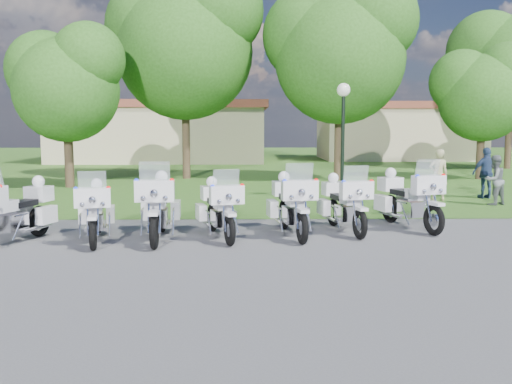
{
  "coord_description": "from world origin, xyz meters",
  "views": [
    {
      "loc": [
        -0.09,
        -11.97,
        2.5
      ],
      "look_at": [
        0.12,
        1.2,
        0.95
      ],
      "focal_mm": 40.0,
      "sensor_mm": 36.0,
      "label": 1
    }
  ],
  "objects_px": {
    "motorcycle_2": "(95,211)",
    "motorcycle_6": "(344,203)",
    "motorcycle_5": "(291,204)",
    "bystander_a": "(438,175)",
    "motorcycle_7": "(408,198)",
    "bystander_b": "(494,180)",
    "bystander_c": "(487,173)",
    "motorcycle_3": "(159,206)",
    "motorcycle_1": "(16,210)",
    "lamp_post": "(343,112)",
    "motorcycle_4": "(219,208)"
  },
  "relations": [
    {
      "from": "motorcycle_3",
      "to": "motorcycle_5",
      "type": "bearing_deg",
      "value": -175.59
    },
    {
      "from": "motorcycle_7",
      "to": "lamp_post",
      "type": "relative_size",
      "value": 0.65
    },
    {
      "from": "lamp_post",
      "to": "motorcycle_1",
      "type": "bearing_deg",
      "value": -139.92
    },
    {
      "from": "motorcycle_2",
      "to": "bystander_c",
      "type": "height_order",
      "value": "bystander_c"
    },
    {
      "from": "motorcycle_7",
      "to": "lamp_post",
      "type": "bearing_deg",
      "value": -99.02
    },
    {
      "from": "motorcycle_1",
      "to": "bystander_a",
      "type": "bearing_deg",
      "value": -133.13
    },
    {
      "from": "motorcycle_3",
      "to": "motorcycle_7",
      "type": "relative_size",
      "value": 1.06
    },
    {
      "from": "lamp_post",
      "to": "bystander_c",
      "type": "xyz_separation_m",
      "value": [
        5.0,
        0.38,
        -2.07
      ]
    },
    {
      "from": "motorcycle_2",
      "to": "bystander_b",
      "type": "bearing_deg",
      "value": -165.55
    },
    {
      "from": "bystander_b",
      "to": "motorcycle_1",
      "type": "bearing_deg",
      "value": -2.42
    },
    {
      "from": "motorcycle_6",
      "to": "motorcycle_7",
      "type": "height_order",
      "value": "motorcycle_7"
    },
    {
      "from": "motorcycle_1",
      "to": "motorcycle_3",
      "type": "relative_size",
      "value": 0.92
    },
    {
      "from": "bystander_a",
      "to": "motorcycle_2",
      "type": "bearing_deg",
      "value": 39.7
    },
    {
      "from": "motorcycle_4",
      "to": "lamp_post",
      "type": "bearing_deg",
      "value": -137.04
    },
    {
      "from": "motorcycle_1",
      "to": "bystander_b",
      "type": "distance_m",
      "value": 13.78
    },
    {
      "from": "bystander_c",
      "to": "motorcycle_3",
      "type": "bearing_deg",
      "value": 26.05
    },
    {
      "from": "lamp_post",
      "to": "motorcycle_4",
      "type": "bearing_deg",
      "value": -121.37
    },
    {
      "from": "bystander_b",
      "to": "motorcycle_3",
      "type": "bearing_deg",
      "value": 1.93
    },
    {
      "from": "motorcycle_1",
      "to": "motorcycle_7",
      "type": "bearing_deg",
      "value": -152.73
    },
    {
      "from": "motorcycle_4",
      "to": "motorcycle_7",
      "type": "bearing_deg",
      "value": 178.1
    },
    {
      "from": "motorcycle_1",
      "to": "motorcycle_4",
      "type": "bearing_deg",
      "value": -155.99
    },
    {
      "from": "motorcycle_1",
      "to": "motorcycle_3",
      "type": "height_order",
      "value": "motorcycle_3"
    },
    {
      "from": "motorcycle_2",
      "to": "motorcycle_5",
      "type": "height_order",
      "value": "motorcycle_5"
    },
    {
      "from": "motorcycle_6",
      "to": "bystander_a",
      "type": "bearing_deg",
      "value": -138.2
    },
    {
      "from": "motorcycle_5",
      "to": "bystander_a",
      "type": "height_order",
      "value": "bystander_a"
    },
    {
      "from": "motorcycle_1",
      "to": "bystander_c",
      "type": "xyz_separation_m",
      "value": [
        13.08,
        7.18,
        0.17
      ]
    },
    {
      "from": "motorcycle_3",
      "to": "bystander_a",
      "type": "distance_m",
      "value": 10.32
    },
    {
      "from": "motorcycle_1",
      "to": "motorcycle_2",
      "type": "distance_m",
      "value": 1.64
    },
    {
      "from": "motorcycle_3",
      "to": "bystander_a",
      "type": "height_order",
      "value": "motorcycle_3"
    },
    {
      "from": "bystander_a",
      "to": "lamp_post",
      "type": "bearing_deg",
      "value": 2.09
    },
    {
      "from": "motorcycle_2",
      "to": "motorcycle_4",
      "type": "xyz_separation_m",
      "value": [
        2.65,
        0.38,
        0.0
      ]
    },
    {
      "from": "motorcycle_1",
      "to": "motorcycle_2",
      "type": "bearing_deg",
      "value": -157.04
    },
    {
      "from": "motorcycle_2",
      "to": "motorcycle_5",
      "type": "relative_size",
      "value": 0.92
    },
    {
      "from": "motorcycle_4",
      "to": "bystander_c",
      "type": "bearing_deg",
      "value": -158.76
    },
    {
      "from": "motorcycle_1",
      "to": "bystander_a",
      "type": "xyz_separation_m",
      "value": [
        11.22,
        6.58,
        0.15
      ]
    },
    {
      "from": "motorcycle_2",
      "to": "lamp_post",
      "type": "relative_size",
      "value": 0.6
    },
    {
      "from": "motorcycle_2",
      "to": "motorcycle_6",
      "type": "relative_size",
      "value": 0.98
    },
    {
      "from": "motorcycle_1",
      "to": "bystander_b",
      "type": "xyz_separation_m",
      "value": [
        12.63,
        5.52,
        0.08
      ]
    },
    {
      "from": "motorcycle_5",
      "to": "bystander_b",
      "type": "height_order",
      "value": "motorcycle_5"
    },
    {
      "from": "motorcycle_2",
      "to": "motorcycle_7",
      "type": "bearing_deg",
      "value": -179.7
    },
    {
      "from": "motorcycle_5",
      "to": "lamp_post",
      "type": "relative_size",
      "value": 0.65
    },
    {
      "from": "motorcycle_7",
      "to": "bystander_a",
      "type": "relative_size",
      "value": 1.46
    },
    {
      "from": "motorcycle_5",
      "to": "bystander_b",
      "type": "distance_m",
      "value": 8.21
    },
    {
      "from": "bystander_c",
      "to": "bystander_b",
      "type": "bearing_deg",
      "value": 66.92
    },
    {
      "from": "bystander_a",
      "to": "bystander_b",
      "type": "relative_size",
      "value": 1.09
    },
    {
      "from": "motorcycle_6",
      "to": "bystander_c",
      "type": "height_order",
      "value": "bystander_c"
    },
    {
      "from": "motorcycle_5",
      "to": "bystander_a",
      "type": "distance_m",
      "value": 7.85
    },
    {
      "from": "motorcycle_3",
      "to": "lamp_post",
      "type": "distance_m",
      "value": 8.49
    },
    {
      "from": "motorcycle_2",
      "to": "motorcycle_3",
      "type": "relative_size",
      "value": 0.89
    },
    {
      "from": "motorcycle_5",
      "to": "bystander_c",
      "type": "relative_size",
      "value": 1.45
    }
  ]
}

